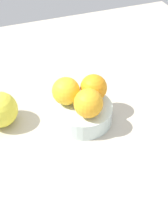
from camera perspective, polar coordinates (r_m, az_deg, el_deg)
ground_plane at (r=70.11cm, az=0.00°, el=-2.16°), size 110.00×110.00×2.00cm
fruit_bowl at (r=67.97cm, az=0.00°, el=-0.34°), size 13.26×13.26×4.37cm
orange_in_bowl_0 at (r=66.68cm, az=1.90°, el=4.79°), size 6.25×6.25×6.25cm
orange_in_bowl_1 at (r=62.47cm, az=1.22°, el=1.81°), size 6.45×6.45×6.45cm
orange_in_bowl_2 at (r=65.70cm, az=-3.56°, el=4.13°), size 6.39×6.39×6.39cm
orange_loose_0 at (r=68.69cm, az=-16.24°, el=0.45°), size 8.29×8.29×8.29cm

